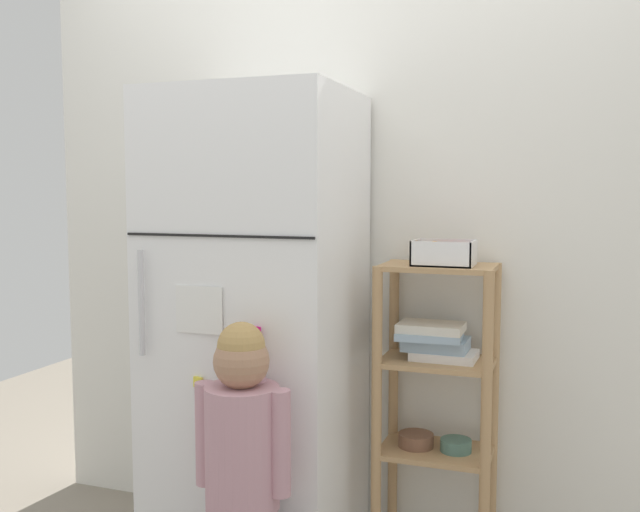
{
  "coord_description": "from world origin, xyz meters",
  "views": [
    {
      "loc": [
        0.76,
        -2.24,
        1.34
      ],
      "look_at": [
        -0.04,
        0.02,
        1.12
      ],
      "focal_mm": 39.41,
      "sensor_mm": 36.0,
      "label": 1
    }
  ],
  "objects_px": {
    "refrigerator": "(257,331)",
    "fruit_bin": "(443,254)",
    "pantry_shelf_unit": "(436,381)",
    "child_standing": "(243,446)"
  },
  "relations": [
    {
      "from": "child_standing",
      "to": "fruit_bin",
      "type": "bearing_deg",
      "value": 47.86
    },
    {
      "from": "pantry_shelf_unit",
      "to": "child_standing",
      "type": "bearing_deg",
      "value": -129.88
    },
    {
      "from": "refrigerator",
      "to": "fruit_bin",
      "type": "height_order",
      "value": "refrigerator"
    },
    {
      "from": "child_standing",
      "to": "pantry_shelf_unit",
      "type": "distance_m",
      "value": 0.75
    },
    {
      "from": "pantry_shelf_unit",
      "to": "fruit_bin",
      "type": "relative_size",
      "value": 5.31
    },
    {
      "from": "child_standing",
      "to": "fruit_bin",
      "type": "distance_m",
      "value": 0.92
    },
    {
      "from": "child_standing",
      "to": "refrigerator",
      "type": "bearing_deg",
      "value": 108.51
    },
    {
      "from": "refrigerator",
      "to": "fruit_bin",
      "type": "bearing_deg",
      "value": 11.94
    },
    {
      "from": "fruit_bin",
      "to": "pantry_shelf_unit",
      "type": "bearing_deg",
      "value": 136.62
    },
    {
      "from": "pantry_shelf_unit",
      "to": "fruit_bin",
      "type": "distance_m",
      "value": 0.45
    }
  ]
}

